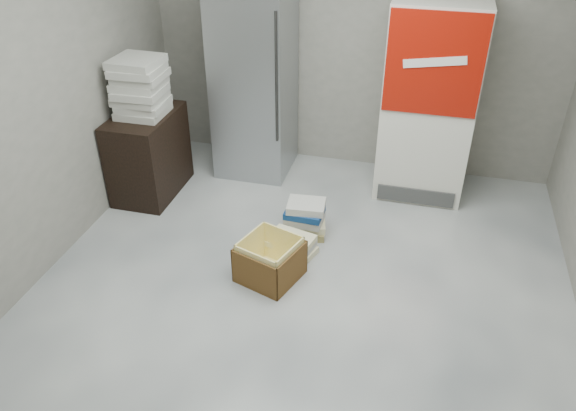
{
  "coord_description": "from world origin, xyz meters",
  "views": [
    {
      "loc": [
        0.72,
        -2.81,
        2.84
      ],
      "look_at": [
        -0.19,
        0.7,
        0.51
      ],
      "focal_mm": 35.0,
      "sensor_mm": 36.0,
      "label": 1
    }
  ],
  "objects_px": {
    "phonebook_stack_main": "(306,219)",
    "wood_shelf": "(149,154)",
    "cardboard_box": "(270,262)",
    "steel_fridge": "(255,79)",
    "coke_cooler": "(429,100)"
  },
  "relations": [
    {
      "from": "coke_cooler",
      "to": "cardboard_box",
      "type": "relative_size",
      "value": 3.37
    },
    {
      "from": "cardboard_box",
      "to": "phonebook_stack_main",
      "type": "bearing_deg",
      "value": 96.55
    },
    {
      "from": "phonebook_stack_main",
      "to": "wood_shelf",
      "type": "bearing_deg",
      "value": 163.16
    },
    {
      "from": "phonebook_stack_main",
      "to": "cardboard_box",
      "type": "bearing_deg",
      "value": -107.21
    },
    {
      "from": "steel_fridge",
      "to": "cardboard_box",
      "type": "bearing_deg",
      "value": -69.59
    },
    {
      "from": "cardboard_box",
      "to": "wood_shelf",
      "type": "bearing_deg",
      "value": 165.35
    },
    {
      "from": "steel_fridge",
      "to": "phonebook_stack_main",
      "type": "relative_size",
      "value": 5.28
    },
    {
      "from": "steel_fridge",
      "to": "coke_cooler",
      "type": "xyz_separation_m",
      "value": [
        1.65,
        -0.01,
        -0.05
      ]
    },
    {
      "from": "steel_fridge",
      "to": "cardboard_box",
      "type": "xyz_separation_m",
      "value": [
        0.63,
        -1.69,
        -0.81
      ]
    },
    {
      "from": "steel_fridge",
      "to": "cardboard_box",
      "type": "height_order",
      "value": "steel_fridge"
    },
    {
      "from": "steel_fridge",
      "to": "wood_shelf",
      "type": "height_order",
      "value": "steel_fridge"
    },
    {
      "from": "wood_shelf",
      "to": "cardboard_box",
      "type": "distance_m",
      "value": 1.77
    },
    {
      "from": "coke_cooler",
      "to": "wood_shelf",
      "type": "bearing_deg",
      "value": -163.72
    },
    {
      "from": "wood_shelf",
      "to": "phonebook_stack_main",
      "type": "height_order",
      "value": "wood_shelf"
    },
    {
      "from": "phonebook_stack_main",
      "to": "cardboard_box",
      "type": "xyz_separation_m",
      "value": [
        -0.14,
        -0.63,
        -0.02
      ]
    }
  ]
}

